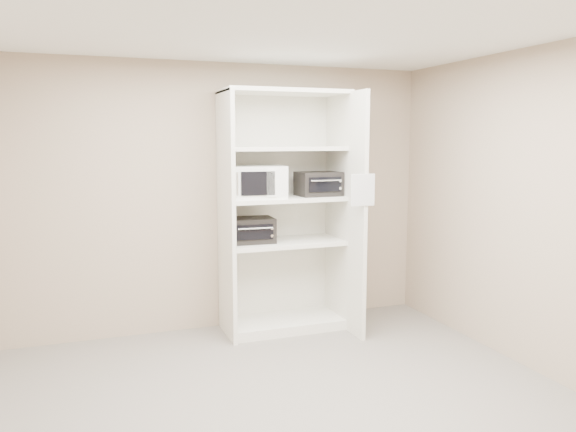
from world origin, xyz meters
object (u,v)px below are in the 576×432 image
object	(u,v)px
toaster_oven_upper	(318,184)
toaster_oven_lower	(251,230)
shelving_unit	(288,220)
microwave	(258,182)

from	to	relation	value
toaster_oven_upper	toaster_oven_lower	distance (m)	0.83
shelving_unit	microwave	bearing A→B (deg)	-173.45
toaster_oven_upper	toaster_oven_lower	bearing A→B (deg)	172.55
shelving_unit	toaster_oven_upper	world-z (taller)	shelving_unit
microwave	toaster_oven_lower	distance (m)	0.49
shelving_unit	microwave	distance (m)	0.52
microwave	toaster_oven_upper	distance (m)	0.64
toaster_oven_upper	shelving_unit	bearing A→B (deg)	169.28
toaster_oven_upper	toaster_oven_lower	size ratio (longest dim) A/B	0.96
toaster_oven_upper	microwave	bearing A→B (deg)	177.46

